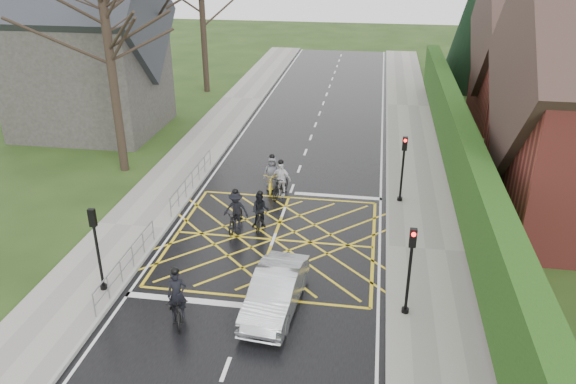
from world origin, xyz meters
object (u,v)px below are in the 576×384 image
(cyclist_rear, at_px, (177,303))
(cyclist_back, at_px, (260,214))
(car, at_px, (275,292))
(cyclist_front, at_px, (281,183))
(cyclist_mid, at_px, (236,214))
(cyclist_lead, at_px, (272,178))

(cyclist_rear, relative_size, cyclist_back, 1.20)
(cyclist_back, bearing_deg, car, -75.47)
(cyclist_rear, xyz_separation_m, cyclist_front, (1.70, 9.57, 0.07))
(cyclist_back, xyz_separation_m, cyclist_mid, (-1.00, -0.18, 0.01))
(cyclist_back, xyz_separation_m, cyclist_front, (0.32, 3.17, 0.04))
(cyclist_mid, relative_size, cyclist_front, 0.98)
(cyclist_rear, relative_size, cyclist_mid, 1.10)
(cyclist_back, relative_size, cyclist_lead, 0.89)
(cyclist_lead, bearing_deg, car, -83.52)
(cyclist_lead, bearing_deg, cyclist_back, -91.51)
(cyclist_back, xyz_separation_m, cyclist_lead, (-0.21, 3.84, -0.01))
(cyclist_mid, height_order, car, cyclist_mid)
(cyclist_front, relative_size, cyclist_lead, 0.99)
(car, bearing_deg, cyclist_rear, -157.04)
(cyclist_mid, bearing_deg, car, -61.12)
(cyclist_front, height_order, cyclist_lead, cyclist_front)
(cyclist_lead, bearing_deg, cyclist_rear, -101.21)
(cyclist_mid, distance_m, cyclist_front, 3.60)
(cyclist_mid, relative_size, car, 0.45)
(cyclist_mid, distance_m, car, 5.85)
(cyclist_back, height_order, car, cyclist_back)
(cyclist_back, distance_m, cyclist_mid, 1.01)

